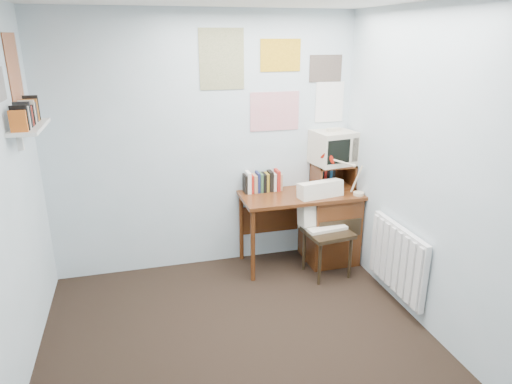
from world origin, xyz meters
TOP-DOWN VIEW (x-y plane):
  - ground at (0.00, 0.00)m, footprint 3.50×3.50m
  - back_wall at (0.00, 1.75)m, footprint 3.00×0.02m
  - right_wall at (1.50, 0.00)m, footprint 0.02×3.50m
  - desk at (1.17, 1.48)m, footprint 1.20×0.55m
  - desk_chair at (1.08, 1.18)m, footprint 0.50×0.49m
  - desk_lamp at (1.44, 1.29)m, footprint 0.29×0.25m
  - tv_riser at (1.29, 1.59)m, footprint 0.40×0.30m
  - crt_tv at (1.28, 1.61)m, footprint 0.44×0.42m
  - book_row at (0.66, 1.66)m, footprint 0.60×0.14m
  - radiator at (1.46, 0.55)m, footprint 0.09×0.80m
  - wall_shelf at (-1.40, 1.10)m, footprint 0.20×0.62m
  - posters_back at (0.70, 1.74)m, footprint 1.20×0.01m
  - posters_left at (-1.49, 1.10)m, footprint 0.01×0.70m

SIDE VIEW (x-z plane):
  - ground at x=0.00m, z-range 0.00..0.00m
  - desk at x=1.17m, z-range 0.03..0.79m
  - radiator at x=1.46m, z-range 0.12..0.72m
  - desk_chair at x=1.08m, z-range 0.00..0.89m
  - book_row at x=0.66m, z-range 0.76..0.98m
  - tv_riser at x=1.29m, z-range 0.76..1.01m
  - desk_lamp at x=1.44m, z-range 0.76..1.15m
  - crt_tv at x=1.28m, z-range 1.01..1.38m
  - back_wall at x=0.00m, z-range 0.00..2.50m
  - right_wall at x=1.50m, z-range 0.00..2.50m
  - wall_shelf at x=-1.40m, z-range 1.50..1.74m
  - posters_back at x=0.70m, z-range 1.40..2.30m
  - posters_left at x=-1.49m, z-range 1.70..2.30m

